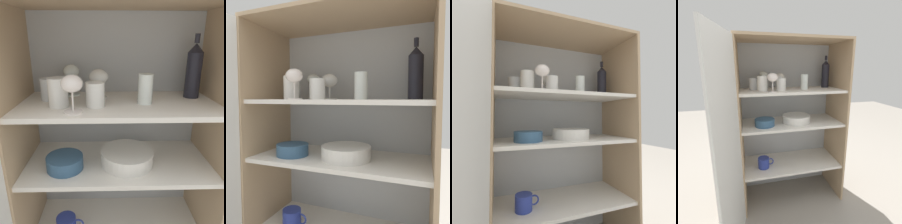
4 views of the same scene
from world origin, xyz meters
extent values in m
plane|color=gray|center=(0.00, 0.00, 0.00)|extent=(8.00, 8.00, 0.00)
cube|color=#B2B7BC|center=(0.00, 0.39, 0.69)|extent=(0.86, 0.02, 1.37)
cube|color=tan|center=(-0.42, 0.19, 0.69)|extent=(0.02, 0.42, 1.37)
cube|color=tan|center=(0.42, 0.19, 0.69)|extent=(0.02, 0.42, 1.37)
cube|color=tan|center=(0.00, 0.19, 1.38)|extent=(0.86, 0.42, 0.02)
cube|color=silver|center=(0.00, 0.19, 0.32)|extent=(0.82, 0.38, 0.02)
cube|color=silver|center=(0.00, 0.19, 0.71)|extent=(0.82, 0.38, 0.02)
cube|color=silver|center=(0.00, 0.19, 0.99)|extent=(0.82, 0.38, 0.02)
cube|color=silver|center=(-0.48, -0.23, 0.69)|extent=(0.11, 0.42, 1.37)
cylinder|color=white|center=(-0.09, 0.14, 1.04)|extent=(0.08, 0.08, 0.10)
cylinder|color=white|center=(-0.30, 0.24, 1.04)|extent=(0.08, 0.08, 0.09)
cylinder|color=white|center=(0.11, 0.17, 1.06)|extent=(0.06, 0.06, 0.12)
cylinder|color=white|center=(-0.24, 0.14, 1.05)|extent=(0.08, 0.08, 0.11)
cylinder|color=white|center=(-0.21, 0.32, 1.00)|extent=(0.08, 0.08, 0.01)
cylinder|color=white|center=(-0.21, 0.32, 1.04)|extent=(0.01, 0.01, 0.08)
ellipsoid|color=white|center=(-0.21, 0.32, 1.11)|extent=(0.07, 0.07, 0.06)
cylinder|color=white|center=(-0.08, 0.26, 1.00)|extent=(0.07, 0.07, 0.01)
cylinder|color=white|center=(-0.08, 0.26, 1.03)|extent=(0.01, 0.01, 0.06)
ellipsoid|color=white|center=(-0.08, 0.26, 1.09)|extent=(0.09, 0.09, 0.07)
cylinder|color=silver|center=(-0.17, 0.06, 1.00)|extent=(0.07, 0.07, 0.01)
cylinder|color=silver|center=(-0.17, 0.06, 1.04)|extent=(0.01, 0.01, 0.07)
ellipsoid|color=silver|center=(-0.17, 0.06, 1.10)|extent=(0.08, 0.08, 0.06)
cylinder|color=black|center=(0.34, 0.27, 1.10)|extent=(0.07, 0.07, 0.20)
cone|color=black|center=(0.34, 0.27, 1.21)|extent=(0.07, 0.07, 0.04)
cylinder|color=black|center=(0.34, 0.27, 1.25)|extent=(0.02, 0.02, 0.04)
cylinder|color=silver|center=(0.04, 0.17, 0.72)|extent=(0.23, 0.23, 0.01)
cylinder|color=silver|center=(0.04, 0.17, 0.73)|extent=(0.23, 0.23, 0.01)
cylinder|color=silver|center=(0.04, 0.17, 0.74)|extent=(0.23, 0.23, 0.01)
cylinder|color=silver|center=(0.04, 0.17, 0.75)|extent=(0.23, 0.23, 0.01)
cylinder|color=silver|center=(0.04, 0.17, 0.76)|extent=(0.23, 0.23, 0.01)
cylinder|color=silver|center=(0.04, 0.17, 0.77)|extent=(0.23, 0.23, 0.01)
cylinder|color=silver|center=(0.04, 0.17, 0.77)|extent=(0.23, 0.23, 0.01)
cylinder|color=#33567A|center=(-0.23, 0.13, 0.74)|extent=(0.16, 0.16, 0.06)
torus|color=#33567A|center=(-0.23, 0.13, 0.77)|extent=(0.16, 0.16, 0.01)
cylinder|color=#283893|center=(-0.25, 0.15, 0.38)|extent=(0.09, 0.09, 0.09)
torus|color=#283893|center=(-0.20, 0.15, 0.38)|extent=(0.06, 0.01, 0.06)
camera|label=1|loc=(-0.05, -0.70, 1.26)|focal=35.00mm
camera|label=2|loc=(0.38, -0.79, 1.00)|focal=35.00mm
camera|label=3|loc=(-0.39, -0.85, 0.85)|focal=28.00mm
camera|label=4|loc=(-0.36, -1.21, 1.17)|focal=28.00mm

